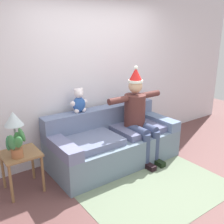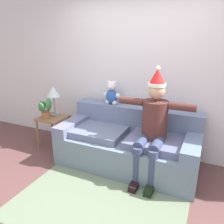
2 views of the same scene
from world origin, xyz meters
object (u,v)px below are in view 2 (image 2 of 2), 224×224
couch (129,144)px  person_seated (153,124)px  potted_plant (45,109)px  table_lamp (53,93)px  side_table (53,122)px  teddy_bear (112,94)px

couch → person_seated: 0.61m
potted_plant → table_lamp: bearing=75.6°
potted_plant → couch: bearing=2.8°
person_seated → potted_plant: size_ratio=3.95×
side_table → person_seated: bearing=-6.0°
person_seated → side_table: size_ratio=2.82×
side_table → table_lamp: table_lamp is taller
side_table → potted_plant: bearing=-122.1°
couch → teddy_bear: teddy_bear is taller
table_lamp → potted_plant: (-0.05, -0.19, -0.24)m
couch → table_lamp: bearing=175.4°
couch → potted_plant: size_ratio=5.32×
teddy_bear → side_table: size_ratio=0.71×
teddy_bear → side_table: 1.19m
couch → side_table: (-1.44, 0.03, 0.12)m
teddy_bear → person_seated: bearing=-29.6°
teddy_bear → side_table: teddy_bear is taller
person_seated → side_table: bearing=174.0°
person_seated → potted_plant: bearing=177.2°
side_table → table_lamp: 0.52m
table_lamp → teddy_bear: bearing=9.7°
teddy_bear → table_lamp: teddy_bear is taller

